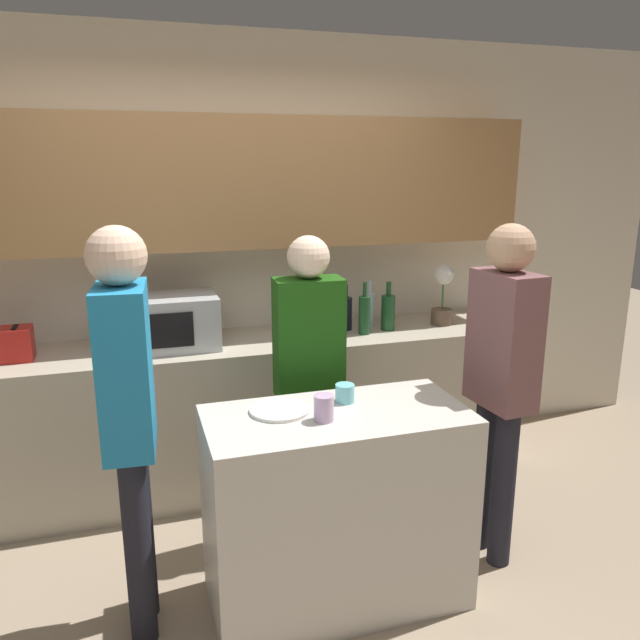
{
  "coord_description": "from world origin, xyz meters",
  "views": [
    {
      "loc": [
        -0.56,
        -2.15,
        1.95
      ],
      "look_at": [
        0.25,
        0.44,
        1.25
      ],
      "focal_mm": 35.0,
      "sensor_mm": 36.0,
      "label": 1
    }
  ],
  "objects_px": {
    "bottle_1": "(336,321)",
    "cup_0": "(324,408)",
    "bottle_2": "(345,313)",
    "bottle_5": "(388,312)",
    "bottle_0": "(318,315)",
    "toaster": "(6,345)",
    "microwave": "(171,322)",
    "person_right": "(309,365)",
    "potted_plant": "(443,295)",
    "bottle_4": "(370,309)",
    "person_left": "(128,402)",
    "plate_on_island": "(280,410)",
    "cup_1": "(345,393)",
    "person_center": "(502,367)",
    "bottle_3": "(364,314)"
  },
  "relations": [
    {
      "from": "bottle_5",
      "to": "person_right",
      "type": "distance_m",
      "value": 0.95
    },
    {
      "from": "microwave",
      "to": "person_left",
      "type": "distance_m",
      "value": 1.15
    },
    {
      "from": "toaster",
      "to": "bottle_1",
      "type": "height_order",
      "value": "bottle_1"
    },
    {
      "from": "bottle_4",
      "to": "cup_0",
      "type": "bearing_deg",
      "value": -118.85
    },
    {
      "from": "cup_1",
      "to": "person_center",
      "type": "distance_m",
      "value": 0.78
    },
    {
      "from": "cup_0",
      "to": "person_center",
      "type": "xyz_separation_m",
      "value": [
        0.93,
        0.13,
        0.04
      ]
    },
    {
      "from": "bottle_1",
      "to": "bottle_0",
      "type": "bearing_deg",
      "value": 133.03
    },
    {
      "from": "bottle_2",
      "to": "person_right",
      "type": "relative_size",
      "value": 0.18
    },
    {
      "from": "microwave",
      "to": "person_right",
      "type": "bearing_deg",
      "value": -46.08
    },
    {
      "from": "potted_plant",
      "to": "bottle_5",
      "type": "bearing_deg",
      "value": -176.54
    },
    {
      "from": "person_center",
      "to": "person_right",
      "type": "height_order",
      "value": "person_center"
    },
    {
      "from": "microwave",
      "to": "person_right",
      "type": "relative_size",
      "value": 0.32
    },
    {
      "from": "toaster",
      "to": "microwave",
      "type": "bearing_deg",
      "value": -0.1
    },
    {
      "from": "bottle_2",
      "to": "toaster",
      "type": "bearing_deg",
      "value": -178.26
    },
    {
      "from": "toaster",
      "to": "bottle_3",
      "type": "bearing_deg",
      "value": -2.01
    },
    {
      "from": "bottle_2",
      "to": "person_center",
      "type": "relative_size",
      "value": 0.17
    },
    {
      "from": "bottle_4",
      "to": "person_left",
      "type": "distance_m",
      "value": 1.93
    },
    {
      "from": "bottle_1",
      "to": "cup_0",
      "type": "relative_size",
      "value": 2.21
    },
    {
      "from": "bottle_4",
      "to": "bottle_5",
      "type": "height_order",
      "value": "bottle_5"
    },
    {
      "from": "cup_0",
      "to": "person_center",
      "type": "height_order",
      "value": "person_center"
    },
    {
      "from": "toaster",
      "to": "bottle_3",
      "type": "relative_size",
      "value": 0.8
    },
    {
      "from": "cup_1",
      "to": "person_right",
      "type": "xyz_separation_m",
      "value": [
        -0.04,
        0.42,
        0.0
      ]
    },
    {
      "from": "bottle_5",
      "to": "cup_0",
      "type": "xyz_separation_m",
      "value": [
        -0.81,
        -1.22,
        -0.07
      ]
    },
    {
      "from": "plate_on_island",
      "to": "bottle_4",
      "type": "bearing_deg",
      "value": 53.23
    },
    {
      "from": "toaster",
      "to": "bottle_2",
      "type": "height_order",
      "value": "bottle_2"
    },
    {
      "from": "bottle_0",
      "to": "person_left",
      "type": "xyz_separation_m",
      "value": [
        -1.14,
        -1.16,
        0.01
      ]
    },
    {
      "from": "potted_plant",
      "to": "person_right",
      "type": "height_order",
      "value": "person_right"
    },
    {
      "from": "bottle_3",
      "to": "plate_on_island",
      "type": "relative_size",
      "value": 1.26
    },
    {
      "from": "bottle_1",
      "to": "microwave",
      "type": "bearing_deg",
      "value": 176.77
    },
    {
      "from": "bottle_1",
      "to": "bottle_4",
      "type": "height_order",
      "value": "bottle_4"
    },
    {
      "from": "microwave",
      "to": "bottle_4",
      "type": "relative_size",
      "value": 1.71
    },
    {
      "from": "potted_plant",
      "to": "bottle_4",
      "type": "relative_size",
      "value": 1.3
    },
    {
      "from": "bottle_3",
      "to": "bottle_4",
      "type": "xyz_separation_m",
      "value": [
        0.1,
        0.16,
        -0.01
      ]
    },
    {
      "from": "potted_plant",
      "to": "person_center",
      "type": "distance_m",
      "value": 1.16
    },
    {
      "from": "bottle_3",
      "to": "cup_0",
      "type": "relative_size",
      "value": 2.94
    },
    {
      "from": "bottle_1",
      "to": "bottle_2",
      "type": "relative_size",
      "value": 0.85
    },
    {
      "from": "bottle_0",
      "to": "bottle_2",
      "type": "height_order",
      "value": "bottle_0"
    },
    {
      "from": "bottle_5",
      "to": "potted_plant",
      "type": "bearing_deg",
      "value": 3.46
    },
    {
      "from": "bottle_3",
      "to": "cup_1",
      "type": "distance_m",
      "value": 1.12
    },
    {
      "from": "bottle_2",
      "to": "person_right",
      "type": "bearing_deg",
      "value": -122.27
    },
    {
      "from": "bottle_0",
      "to": "bottle_2",
      "type": "relative_size",
      "value": 1.03
    },
    {
      "from": "cup_1",
      "to": "bottle_3",
      "type": "bearing_deg",
      "value": 64.29
    },
    {
      "from": "cup_1",
      "to": "person_center",
      "type": "relative_size",
      "value": 0.05
    },
    {
      "from": "microwave",
      "to": "person_left",
      "type": "bearing_deg",
      "value": -102.58
    },
    {
      "from": "cup_0",
      "to": "person_left",
      "type": "distance_m",
      "value": 0.78
    },
    {
      "from": "bottle_2",
      "to": "bottle_5",
      "type": "relative_size",
      "value": 0.94
    },
    {
      "from": "bottle_2",
      "to": "plate_on_island",
      "type": "xyz_separation_m",
      "value": [
        -0.71,
        -1.16,
        -0.11
      ]
    },
    {
      "from": "bottle_5",
      "to": "cup_0",
      "type": "height_order",
      "value": "bottle_5"
    },
    {
      "from": "person_center",
      "to": "cup_1",
      "type": "bearing_deg",
      "value": 82.06
    },
    {
      "from": "bottle_0",
      "to": "person_right",
      "type": "bearing_deg",
      "value": -110.98
    }
  ]
}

